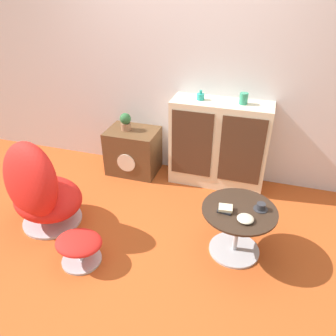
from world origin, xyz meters
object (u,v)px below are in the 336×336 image
tv_console (133,151)px  vase_leftmost (201,96)px  vase_inner_left (244,99)px  potted_plant (126,121)px  egg_chair (39,190)px  ottoman (79,245)px  coffee_table (237,226)px  sideboard (219,144)px  bowl (245,219)px  teacup (261,207)px  book_stack (225,209)px

tv_console → vase_leftmost: bearing=3.3°
vase_inner_left → potted_plant: bearing=-178.1°
egg_chair → ottoman: size_ratio=2.31×
ottoman → coffee_table: size_ratio=0.64×
vase_inner_left → sideboard: bearing=-178.9°
egg_chair → coffee_table: 1.81m
vase_inner_left → bowl: (0.20, -1.19, -0.56)m
egg_chair → bowl: (1.85, 0.06, 0.08)m
teacup → bowl: teacup is taller
ottoman → potted_plant: potted_plant is taller
vase_leftmost → sideboard: bearing=-1.0°
teacup → bowl: 0.21m
bowl → sideboard: bearing=109.2°
tv_console → teacup: tv_console is taller
bowl → book_stack: bearing=156.5°
ottoman → sideboard: bearing=60.7°
tv_console → ottoman: bearing=-84.9°
tv_console → bowl: size_ratio=4.44×
teacup → tv_console: bearing=147.8°
ottoman → potted_plant: 1.60m
potted_plant → bowl: size_ratio=1.52×
sideboard → coffee_table: (0.36, -1.06, -0.20)m
potted_plant → vase_leftmost: bearing=2.9°
vase_inner_left → potted_plant: size_ratio=0.57×
ottoman → vase_leftmost: bearing=67.6°
tv_console → book_stack: size_ratio=4.80×
ottoman → teacup: bearing=21.8°
coffee_table → vase_inner_left: bearing=97.9°
egg_chair → coffee_table: bearing=5.8°
egg_chair → coffee_table: size_ratio=1.49×
vase_leftmost → vase_inner_left: 0.44m
ottoman → coffee_table: bearing=22.3°
sideboard → ottoman: 1.82m
sideboard → teacup: bearing=-62.7°
ottoman → vase_inner_left: vase_inner_left is taller
coffee_table → book_stack: (-0.11, -0.05, 0.19)m
sideboard → bowl: sideboard is taller
vase_leftmost → vase_inner_left: size_ratio=0.89×
coffee_table → egg_chair: bearing=-174.2°
ottoman → bowl: (1.29, 0.38, 0.30)m
vase_leftmost → book_stack: 1.32m
sideboard → potted_plant: (-1.09, -0.04, 0.15)m
potted_plant → sideboard: bearing=2.1°
egg_chair → vase_inner_left: (1.65, 1.24, 0.63)m
sideboard → egg_chair: bearing=-139.3°
egg_chair → teacup: egg_chair is taller
sideboard → ottoman: sideboard is taller
sideboard → vase_leftmost: vase_leftmost is taller
book_stack → egg_chair: bearing=-175.6°
bowl → vase_inner_left: bearing=99.7°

